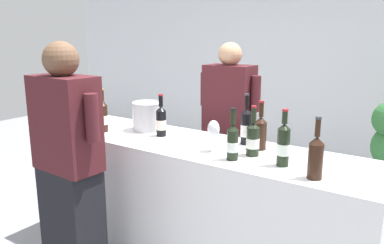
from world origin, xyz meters
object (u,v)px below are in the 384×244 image
Objects in this scene: wine_bottle_9 at (161,121)px; person_guest at (70,178)px; wine_bottle_1 at (260,132)px; wine_bottle_2 at (253,139)px; wine_bottle_0 at (84,115)px; wine_bottle_4 at (233,141)px; wine_bottle_8 at (283,144)px; wine_bottle_7 at (101,113)px; ice_bucket at (148,116)px; wine_bottle_6 at (103,116)px; wine_bottle_3 at (316,156)px; wine_glass at (214,130)px; wine_bottle_5 at (246,126)px; person_server at (228,141)px.

wine_bottle_9 is 0.77m from person_guest.
wine_bottle_2 is at bearing -83.54° from wine_bottle_1.
wine_bottle_4 is (1.36, -0.02, 0.00)m from wine_bottle_0.
wine_bottle_7 is at bearing 177.84° from wine_bottle_8.
wine_bottle_7 reaches higher than ice_bucket.
wine_bottle_2 is 0.94× the size of wine_bottle_6.
wine_bottle_3 is 1.04× the size of wine_bottle_4.
wine_bottle_1 is 0.98× the size of wine_bottle_3.
wine_bottle_0 is 1.43m from wine_bottle_1.
wine_bottle_6 is at bearing -175.21° from wine_bottle_2.
ice_bucket is at bearing 22.20° from wine_bottle_7.
wine_bottle_6 reaches higher than wine_bottle_0.
wine_glass is (1.17, 0.06, 0.03)m from wine_bottle_0.
person_guest is (-0.90, -0.50, -0.27)m from wine_bottle_4.
wine_bottle_0 is 0.88× the size of wine_bottle_5.
wine_bottle_1 is at bearing 11.13° from wine_bottle_0.
wine_bottle_1 reaches higher than wine_bottle_9.
wine_bottle_0 is 0.67m from wine_bottle_9.
wine_bottle_5 is 1.21m from person_guest.
wine_bottle_1 is 0.92× the size of wine_bottle_5.
wine_bottle_5 is 0.29m from wine_glass.
wine_bottle_4 is 0.73m from wine_bottle_9.
wine_bottle_6 is at bearing -136.93° from ice_bucket.
wine_bottle_4 is 0.36m from wine_bottle_5.
person_server is at bearing 128.16° from wine_bottle_2.
wine_bottle_8 is 1.35m from person_guest.
wine_bottle_3 is 1.61× the size of wine_glass.
ice_bucket is 0.15× the size of person_guest.
wine_bottle_8 is at bearing -2.16° from wine_bottle_7.
wine_bottle_9 is (-0.62, -0.16, -0.01)m from wine_bottle_5.
wine_bottle_1 is at bearing 144.82° from wine_bottle_3.
person_guest is at bearing -58.94° from wine_bottle_7.
wine_bottle_8 is at bearing -9.91° from ice_bucket.
person_server reaches higher than wine_bottle_1.
wine_bottle_1 is 0.96× the size of wine_bottle_6.
wine_bottle_5 reaches higher than wine_bottle_9.
wine_bottle_9 is (0.57, 0.07, -0.01)m from wine_bottle_7.
wine_bottle_8 is at bearing 12.99° from wine_bottle_4.
wine_bottle_7 reaches higher than wine_bottle_8.
ice_bucket is 0.15× the size of person_server.
wine_bottle_4 reaches higher than wine_bottle_2.
wine_bottle_0 is at bearing -134.41° from person_server.
wine_bottle_9 is at bearing 18.47° from wine_bottle_6.
wine_bottle_7 is 1.05× the size of wine_bottle_8.
wine_bottle_7 is at bearing -172.82° from wine_bottle_1.
wine_bottle_4 is 0.91× the size of wine_bottle_7.
wine_glass is 0.84× the size of ice_bucket.
person_server is (-1.02, 0.91, -0.29)m from wine_bottle_3.
person_server is (0.65, 0.84, -0.29)m from wine_bottle_6.
wine_bottle_6 is (-1.21, -0.25, 0.00)m from wine_bottle_1.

